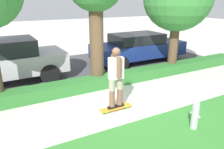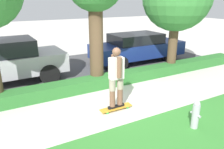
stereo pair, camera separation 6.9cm
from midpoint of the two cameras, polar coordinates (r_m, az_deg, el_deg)
The scene contains 8 objects.
ground_plane at distance 6.83m, azimuth 3.67°, elevation -7.54°, with size 60.00×60.00×0.00m, color beige.
street_asphalt at distance 10.36m, azimuth -8.83°, elevation 1.71°, with size 13.90×5.00×0.01m.
hedge_row at distance 8.02m, azimuth -2.41°, elevation -1.73°, with size 13.90×0.60×0.42m.
skateboard at distance 6.41m, azimuth 0.76°, elevation -8.68°, with size 0.98×0.24×0.09m.
skater_person at distance 6.02m, azimuth 0.80°, elevation -0.60°, with size 0.51×0.45×1.76m.
parked_car_front at distance 9.11m, azimuth -25.65°, elevation 3.31°, with size 4.10×1.99×1.67m.
parked_car_middle at distance 11.15m, azimuth 6.45°, elevation 7.14°, with size 4.76×1.86×1.46m.
fire_hydrant at distance 5.81m, azimuth 20.68°, elevation -9.77°, with size 0.18×0.29×0.74m.
Camera 2 is at (-3.35, -5.11, 3.05)m, focal length 35.00 mm.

